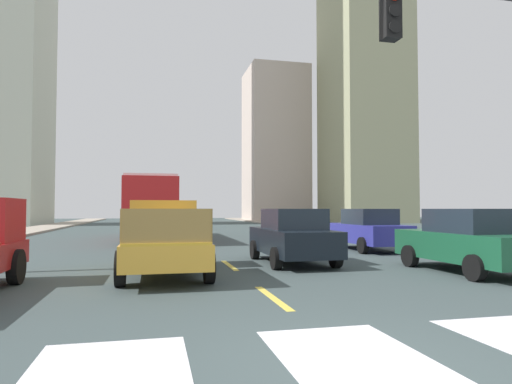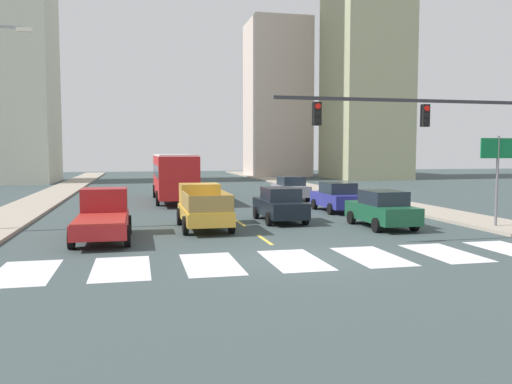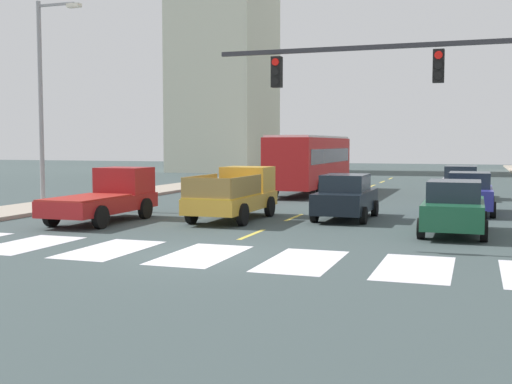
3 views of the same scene
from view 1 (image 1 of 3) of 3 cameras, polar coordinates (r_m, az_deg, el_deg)
The scene contains 19 objects.
ground_plane at distance 5.17m, azimuth 14.71°, elevation -21.48°, with size 160.00×160.00×0.00m, color #3A4748.
sidewalk_right at distance 26.28m, azimuth 18.70°, elevation -5.66°, with size 3.08×110.00×0.15m, color #A39787.
crosswalk_stripe_3 at distance 5.17m, azimuth 14.71°, elevation -21.43°, with size 1.70×3.45×0.01m, color silver.
lane_dash_0 at distance 8.80m, azimuth 2.15°, elevation -13.41°, with size 0.16×2.40×0.01m, color gold.
lane_dash_1 at distance 13.62m, azimuth -3.44°, elevation -9.41°, with size 0.16×2.40×0.01m, color gold.
lane_dash_2 at distance 18.55m, azimuth -6.03°, elevation -7.48°, with size 0.16×2.40×0.01m, color gold.
lane_dash_3 at distance 23.50m, azimuth -7.52°, elevation -6.36°, with size 0.16×2.40×0.01m, color gold.
lane_dash_4 at distance 28.47m, azimuth -8.49°, elevation -5.63°, with size 0.16×2.40×0.01m, color gold.
lane_dash_5 at distance 33.45m, azimuth -9.17°, elevation -5.11°, with size 0.16×2.40×0.01m, color gold.
lane_dash_6 at distance 38.43m, azimuth -9.68°, elevation -4.72°, with size 0.16×2.40×0.01m, color gold.
lane_dash_7 at distance 43.42m, azimuth -10.06°, elevation -4.43°, with size 0.16×2.40×0.01m, color gold.
pickup_stakebed at distance 12.26m, azimuth -11.78°, elevation -5.79°, with size 2.18×5.20×1.96m.
city_bus at distance 25.54m, azimuth -13.33°, elevation -1.61°, with size 2.72×10.80×3.32m.
sedan_far at distance 26.07m, azimuth 5.34°, elevation -4.07°, with size 2.02×4.40×1.72m.
sedan_near_right at distance 14.10m, azimuth 4.69°, elevation -5.67°, with size 2.02×4.40×1.72m.
sedan_near_left at distance 13.35m, azimuth 25.69°, elevation -5.65°, with size 2.02×4.40×1.72m.
sedan_mid at distance 19.08m, azimuth 14.22°, elevation -4.70°, with size 2.02×4.40×1.72m.
block_mid_left at distance 60.72m, azimuth 13.73°, elevation 11.76°, with size 8.95×10.67×32.61m, color #9FA07A.
block_mid_right at distance 65.61m, azimuth 2.48°, elevation 6.05°, with size 8.32×8.81×22.25m, color beige.
Camera 1 is at (-2.25, -4.33, 1.71)m, focal length 31.06 mm.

